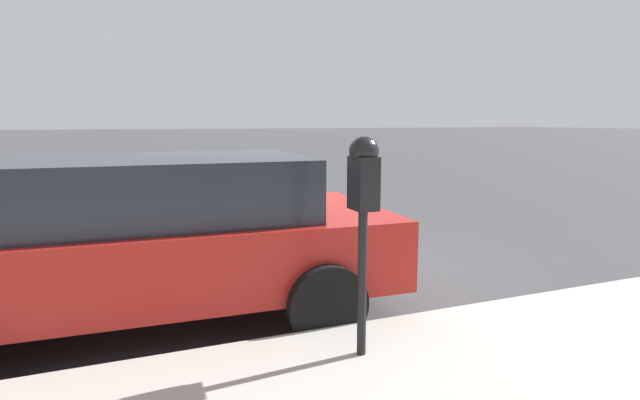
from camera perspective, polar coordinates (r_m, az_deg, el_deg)
name	(u,v)px	position (r m, az deg, el deg)	size (l,w,h in m)	color
ground_plane	(292,266)	(6.04, -3.19, -7.54)	(220.00, 220.00, 0.00)	#424244
parking_meter	(363,190)	(3.18, 4.97, 1.09)	(0.21, 0.19, 1.45)	black
car_red	(150,236)	(4.48, -18.86, -3.87)	(2.17, 4.28, 1.42)	#B21E19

